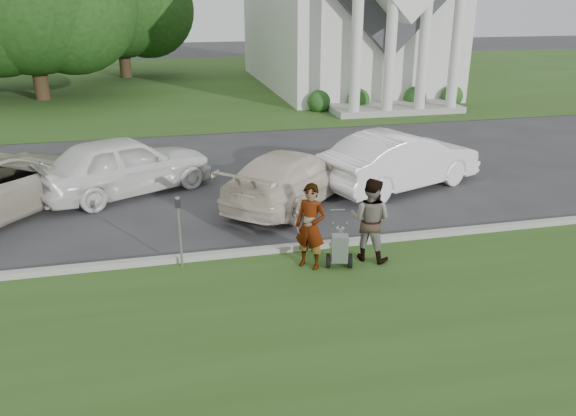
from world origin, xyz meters
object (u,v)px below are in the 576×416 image
object	(u,v)px
car_d	(401,160)
person_right	(370,220)
tree_back	(119,4)
person_left	(310,227)
striping_cart	(340,249)
parking_meter_near	(179,224)
car_a	(2,182)
car_b	(125,165)
car_c	(291,177)

from	to	relation	value
car_d	person_right	bearing A→B (deg)	128.07
tree_back	person_left	xyz separation A→B (m)	(4.74, -30.27, -3.84)
striping_cart	parking_meter_near	bearing A→B (deg)	-179.57
striping_cart	car_a	bearing A→B (deg)	159.43
tree_back	car_d	world-z (taller)	tree_back
tree_back	person_right	world-z (taller)	tree_back
tree_back	car_b	world-z (taller)	tree_back
tree_back	car_c	xyz separation A→B (m)	(5.27, -26.39, -4.03)
parking_meter_near	car_d	world-z (taller)	car_d
car_b	car_c	world-z (taller)	car_b
parking_meter_near	car_c	size ratio (longest dim) A/B	0.31
person_right	car_c	distance (m)	3.88
car_b	person_right	bearing A→B (deg)	-164.32
parking_meter_near	car_c	world-z (taller)	parking_meter_near
person_left	parking_meter_near	bearing A→B (deg)	-152.35
striping_cart	car_d	xyz separation A→B (m)	(3.29, 4.51, 0.41)
striping_cart	car_a	xyz separation A→B (m)	(-7.39, 5.02, 0.37)
person_left	person_right	world-z (taller)	person_right
car_a	car_d	size ratio (longest dim) A/B	1.13
car_b	person_left	bearing A→B (deg)	-172.90
person_left	parking_meter_near	xyz separation A→B (m)	(-2.56, 0.60, 0.07)
person_left	parking_meter_near	distance (m)	2.63
tree_back	striping_cart	xyz separation A→B (m)	(5.32, -30.41, -4.32)
striping_cart	car_d	world-z (taller)	car_d
tree_back	striping_cart	bearing A→B (deg)	-80.07
striping_cart	parking_meter_near	distance (m)	3.27
person_right	parking_meter_near	xyz separation A→B (m)	(-3.86, 0.51, 0.07)
tree_back	person_left	size ratio (longest dim) A/B	5.42
person_left	car_c	distance (m)	3.93
person_right	car_d	distance (m)	5.00
tree_back	car_b	distance (m)	24.97
car_a	car_b	world-z (taller)	car_b
tree_back	parking_meter_near	bearing A→B (deg)	-85.79
parking_meter_near	car_b	distance (m)	5.18
person_right	car_d	size ratio (longest dim) A/B	0.36
parking_meter_near	car_d	bearing A→B (deg)	30.46
person_left	striping_cart	bearing A→B (deg)	27.56
car_a	car_c	xyz separation A→B (m)	(7.34, -0.99, -0.07)
person_left	car_a	size ratio (longest dim) A/B	0.32
car_a	car_c	world-z (taller)	car_a
person_left	car_a	world-z (taller)	person_left
person_right	car_a	distance (m)	9.42
car_b	car_d	world-z (taller)	car_b
person_left	car_d	xyz separation A→B (m)	(3.87, 4.38, -0.07)
person_right	car_a	size ratio (longest dim) A/B	0.32
tree_back	car_c	world-z (taller)	tree_back
car_a	tree_back	bearing A→B (deg)	-56.88
car_b	car_c	xyz separation A→B (m)	(4.34, -1.74, -0.13)
parking_meter_near	car_b	world-z (taller)	car_b
person_right	parking_meter_near	distance (m)	3.89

